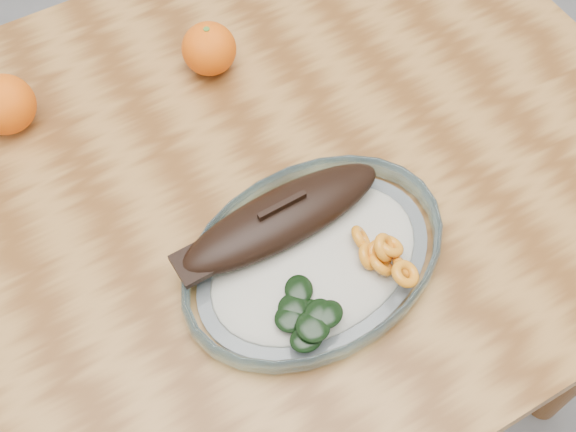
{
  "coord_description": "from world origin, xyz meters",
  "views": [
    {
      "loc": [
        -0.14,
        -0.46,
        1.48
      ],
      "look_at": [
        0.08,
        -0.09,
        0.77
      ],
      "focal_mm": 45.0,
      "sensor_mm": 36.0,
      "label": 1
    }
  ],
  "objects": [
    {
      "name": "ground",
      "position": [
        0.0,
        0.0,
        0.0
      ],
      "size": [
        3.0,
        3.0,
        0.0
      ],
      "primitive_type": "plane",
      "color": "slate",
      "rests_on": "ground"
    },
    {
      "name": "orange_left",
      "position": [
        -0.15,
        0.22,
        0.79
      ],
      "size": [
        0.08,
        0.08,
        0.08
      ],
      "primitive_type": "sphere",
      "color": "#F15104",
      "rests_on": "dining_table"
    },
    {
      "name": "plated_meal",
      "position": [
        0.08,
        -0.14,
        0.77
      ],
      "size": [
        0.62,
        0.62,
        0.08
      ],
      "rotation": [
        0.0,
        0.0,
        0.1
      ],
      "color": "white",
      "rests_on": "dining_table"
    },
    {
      "name": "dining_table",
      "position": [
        0.0,
        0.0,
        0.65
      ],
      "size": [
        1.2,
        0.8,
        0.75
      ],
      "color": "brown",
      "rests_on": "ground"
    },
    {
      "name": "orange_right",
      "position": [
        0.11,
        0.18,
        0.79
      ],
      "size": [
        0.07,
        0.07,
        0.07
      ],
      "primitive_type": "sphere",
      "color": "#F15104",
      "rests_on": "dining_table"
    }
  ]
}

